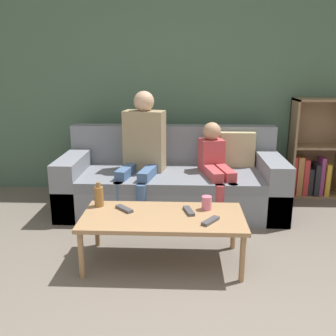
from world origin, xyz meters
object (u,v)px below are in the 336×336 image
(bookshelf, at_px, (313,159))
(tv_remote_1, at_px, (189,211))
(person_adult, at_px, (142,145))
(cup_near, at_px, (207,203))
(tv_remote_0, at_px, (210,221))
(tv_remote_2, at_px, (124,209))
(coffee_table, at_px, (163,220))
(bottle, at_px, (99,196))
(couch, at_px, (173,182))
(person_child, at_px, (215,164))

(bookshelf, xyz_separation_m, tv_remote_1, (-1.40, -1.53, -0.03))
(person_adult, relative_size, cup_near, 11.49)
(tv_remote_0, height_order, tv_remote_2, same)
(tv_remote_0, bearing_deg, tv_remote_2, -161.25)
(person_adult, xyz_separation_m, cup_near, (0.58, -0.92, -0.25))
(tv_remote_2, bearing_deg, coffee_table, -60.61)
(tv_remote_2, distance_m, bottle, 0.23)
(tv_remote_0, xyz_separation_m, bottle, (-0.84, 0.28, 0.07))
(tv_remote_2, bearing_deg, cup_near, -40.16)
(couch, distance_m, tv_remote_0, 1.28)
(coffee_table, distance_m, cup_near, 0.36)
(cup_near, bearing_deg, tv_remote_1, -154.10)
(cup_near, bearing_deg, person_adult, 122.24)
(tv_remote_1, bearing_deg, tv_remote_2, 162.23)
(cup_near, distance_m, tv_remote_1, 0.15)
(coffee_table, xyz_separation_m, person_adult, (-0.26, 1.05, 0.33))
(person_adult, height_order, tv_remote_2, person_adult)
(coffee_table, relative_size, person_child, 1.33)
(person_adult, relative_size, tv_remote_0, 7.20)
(bookshelf, xyz_separation_m, tv_remote_0, (-1.25, -1.70, -0.03))
(person_child, bearing_deg, coffee_table, -127.79)
(coffee_table, bearing_deg, tv_remote_0, -18.30)
(bookshelf, height_order, cup_near, bookshelf)
(bookshelf, bearing_deg, couch, -163.44)
(cup_near, distance_m, bottle, 0.83)
(tv_remote_0, bearing_deg, coffee_table, -162.08)
(person_child, height_order, bottle, person_child)
(couch, height_order, bookshelf, bookshelf)
(tv_remote_1, bearing_deg, tv_remote_0, -65.19)
(tv_remote_1, height_order, tv_remote_2, same)
(person_child, relative_size, bottle, 4.62)
(person_adult, distance_m, person_child, 0.74)
(bottle, bearing_deg, couch, 60.72)
(person_adult, xyz_separation_m, tv_remote_0, (0.60, -1.17, -0.29))
(coffee_table, xyz_separation_m, cup_near, (0.32, 0.13, 0.09))
(person_child, distance_m, tv_remote_0, 1.11)
(couch, relative_size, person_child, 2.46)
(couch, bearing_deg, bottle, -119.28)
(tv_remote_1, bearing_deg, coffee_table, -176.00)
(person_adult, bearing_deg, couch, 25.47)
(tv_remote_0, bearing_deg, tv_remote_1, 166.15)
(couch, height_order, person_child, person_child)
(tv_remote_0, relative_size, bottle, 0.86)
(bottle, bearing_deg, tv_remote_2, -20.34)
(tv_remote_1, bearing_deg, cup_near, 10.79)
(cup_near, bearing_deg, couch, 106.00)
(person_adult, height_order, bottle, person_adult)
(coffee_table, bearing_deg, tv_remote_1, 19.11)
(coffee_table, relative_size, tv_remote_0, 7.14)
(tv_remote_2, bearing_deg, tv_remote_0, -61.56)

